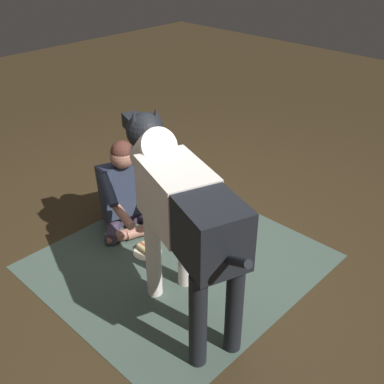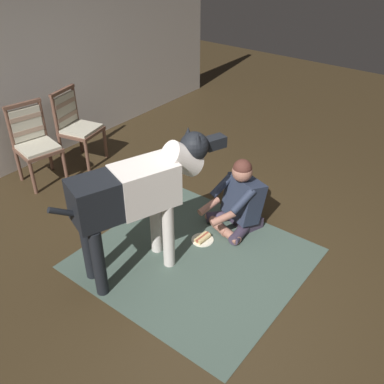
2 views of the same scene
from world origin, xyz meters
name	(u,v)px [view 1 (image 1 of 2)]	position (x,y,z in m)	size (l,w,h in m)	color
ground_plane	(181,247)	(0.00, 0.00, 0.00)	(13.69, 13.69, 0.00)	#342817
area_rug	(179,261)	(-0.12, 0.14, 0.00)	(1.87, 2.00, 0.01)	#405148
person_sitting_on_floor	(126,193)	(0.58, 0.09, 0.33)	(0.72, 0.60, 0.81)	#3B3144
large_dog	(181,206)	(-0.48, 0.47, 0.84)	(1.60, 0.71, 1.28)	silver
hot_dog_on_plate	(147,250)	(0.15, 0.24, 0.03)	(0.23, 0.23, 0.06)	silver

